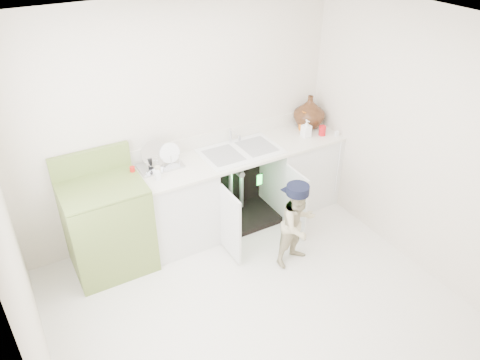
{
  "coord_description": "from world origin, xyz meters",
  "views": [
    {
      "loc": [
        -1.63,
        -2.62,
        3.27
      ],
      "look_at": [
        0.26,
        0.7,
        0.9
      ],
      "focal_mm": 35.0,
      "sensor_mm": 36.0,
      "label": 1
    }
  ],
  "objects": [
    {
      "name": "room_shell",
      "position": [
        0.0,
        0.0,
        1.25
      ],
      "size": [
        6.0,
        5.5,
        1.26
      ],
      "color": "beige",
      "rests_on": "ground"
    },
    {
      "name": "avocado_stove",
      "position": [
        -0.95,
        1.18,
        0.49
      ],
      "size": [
        0.76,
        0.65,
        1.19
      ],
      "color": "olive",
      "rests_on": "ground"
    },
    {
      "name": "ground",
      "position": [
        0.0,
        0.0,
        0.0
      ],
      "size": [
        3.5,
        3.5,
        0.0
      ],
      "primitive_type": "plane",
      "color": "silver",
      "rests_on": "ground"
    },
    {
      "name": "repair_worker",
      "position": [
        0.7,
        0.31,
        0.46
      ],
      "size": [
        0.49,
        0.76,
        0.91
      ],
      "rotation": [
        0.0,
        0.0,
        0.18
      ],
      "color": "beige",
      "rests_on": "ground"
    },
    {
      "name": "counter_run",
      "position": [
        0.6,
        1.21,
        0.49
      ],
      "size": [
        2.44,
        1.02,
        1.28
      ],
      "color": "silver",
      "rests_on": "ground"
    }
  ]
}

